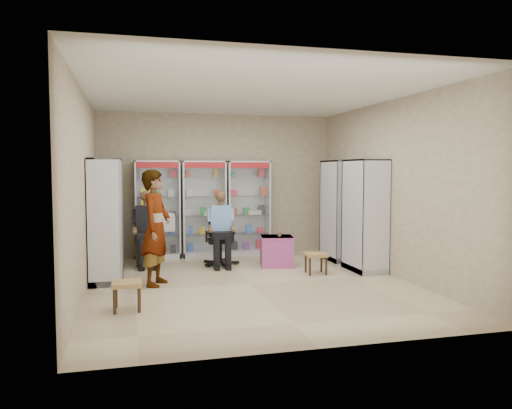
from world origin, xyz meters
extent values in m
plane|color=tan|center=(0.00, 0.00, 0.00)|extent=(6.00, 6.00, 0.00)
cube|color=#BFB08E|center=(0.00, 3.00, 1.50)|extent=(5.00, 0.02, 3.00)
cube|color=#BFB08E|center=(0.00, -3.00, 1.50)|extent=(5.00, 0.02, 3.00)
cube|color=#BFB08E|center=(-2.50, 0.00, 1.50)|extent=(0.02, 6.00, 3.00)
cube|color=#BFB08E|center=(2.50, 0.00, 1.50)|extent=(0.02, 6.00, 3.00)
cube|color=silver|center=(0.00, 0.00, 3.00)|extent=(5.00, 6.00, 0.02)
cube|color=silver|center=(-1.30, 2.73, 1.00)|extent=(0.90, 0.50, 2.00)
cube|color=#A6A8AD|center=(-0.35, 2.73, 1.00)|extent=(0.90, 0.50, 2.00)
cube|color=#A8AAAF|center=(0.60, 2.73, 1.00)|extent=(0.90, 0.50, 2.00)
cube|color=#ABADB3|center=(2.23, 1.60, 1.00)|extent=(0.90, 0.50, 2.00)
cube|color=#A0A2A7|center=(2.23, 0.50, 1.00)|extent=(0.90, 0.50, 2.00)
cube|color=#B7B9BF|center=(-2.23, 1.80, 1.00)|extent=(0.90, 0.50, 2.00)
cube|color=#B6B9BD|center=(-2.23, 0.70, 1.00)|extent=(0.90, 0.50, 2.00)
cube|color=#302112|center=(-1.55, 2.00, 0.47)|extent=(0.42, 0.42, 0.94)
cube|color=black|center=(-0.19, 1.65, 0.52)|extent=(0.62, 0.62, 1.04)
cube|color=#B64899|center=(0.82, 1.30, 0.28)|extent=(0.68, 0.66, 0.57)
cylinder|color=#561A07|center=(0.87, 1.28, 0.61)|extent=(0.07, 0.07, 0.09)
cube|color=#AE7949|center=(1.29, 0.46, 0.18)|extent=(0.39, 0.39, 0.36)
cube|color=#B08B4A|center=(-1.90, -1.08, 0.19)|extent=(0.39, 0.39, 0.38)
imported|color=gray|center=(-1.46, 0.27, 0.91)|extent=(0.66, 0.78, 1.81)
camera|label=1|loc=(-1.85, -7.63, 1.82)|focal=35.00mm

